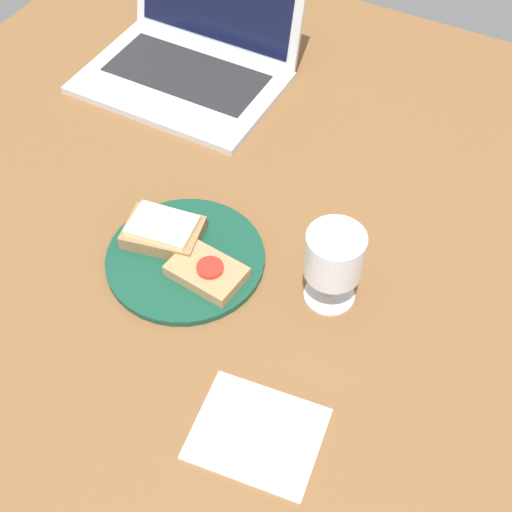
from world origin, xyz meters
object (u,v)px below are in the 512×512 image
object	(u,v)px
plate	(185,259)
laptop	(194,49)
sandwich_with_cheese	(163,231)
wine_glass	(334,258)
napkin	(257,434)
sandwich_with_tomato	(207,271)

from	to	relation	value
plate	laptop	distance (cm)	46.66
plate	sandwich_with_cheese	size ratio (longest dim) A/B	1.86
wine_glass	laptop	bearing A→B (deg)	140.82
plate	napkin	world-z (taller)	plate
wine_glass	laptop	xyz separation A→B (cm)	(-44.31, 36.11, -3.77)
plate	sandwich_with_cheese	distance (cm)	5.35
wine_glass	laptop	size ratio (longest dim) A/B	0.36
sandwich_with_cheese	sandwich_with_tomato	world-z (taller)	sandwich_with_cheese
plate	napkin	xyz separation A→B (cm)	(22.36, -19.26, -0.33)
napkin	laptop	bearing A→B (deg)	127.24
sandwich_with_tomato	napkin	bearing A→B (deg)	-45.08
laptop	napkin	bearing A→B (deg)	-52.76
napkin	sandwich_with_cheese	bearing A→B (deg)	142.40
plate	laptop	size ratio (longest dim) A/B	0.66
sandwich_with_cheese	napkin	size ratio (longest dim) A/B	0.81
wine_glass	napkin	bearing A→B (deg)	-87.48
plate	napkin	bearing A→B (deg)	-40.73
napkin	plate	bearing A→B (deg)	139.27
wine_glass	napkin	size ratio (longest dim) A/B	0.82
sandwich_with_cheese	wine_glass	distance (cm)	26.78
plate	sandwich_with_cheese	world-z (taller)	sandwich_with_cheese
plate	laptop	bearing A→B (deg)	119.64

